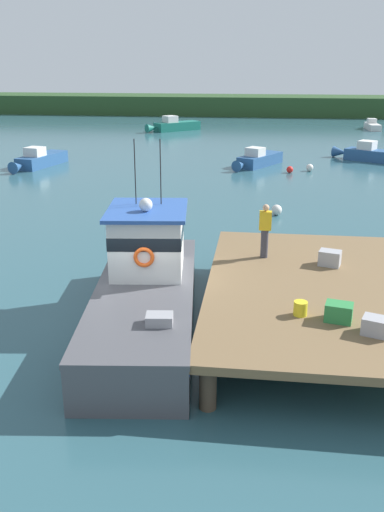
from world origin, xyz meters
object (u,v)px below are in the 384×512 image
(moored_boat_far_right, at_px, (174,126))
(mooring_buoy_inshore, at_px, (290,170))
(bait_bucket, at_px, (300,308))
(moored_boat_mid_harbor, at_px, (372,126))
(moored_boat_outer_mooring, at_px, (371,154))
(mooring_buoy_channel_marker, at_px, (310,168))
(mooring_buoy_outer, at_px, (277,210))
(main_fishing_boat, at_px, (147,285))
(moored_boat_near_channel, at_px, (39,160))
(crate_stack_mid_dock, at_px, (377,326))
(crate_single_by_cleat, at_px, (339,312))
(crate_stack_near_edge, at_px, (330,258))
(deckhand_by_the_boat, at_px, (265,230))
(moored_boat_off_the_point, at_px, (258,160))

(moored_boat_far_right, bearing_deg, mooring_buoy_inshore, -62.96)
(bait_bucket, distance_m, moored_boat_mid_harbor, 49.79)
(moored_boat_outer_mooring, relative_size, moored_boat_far_right, 1.00)
(moored_boat_far_right, bearing_deg, mooring_buoy_channel_marker, -59.33)
(moored_boat_outer_mooring, height_order, mooring_buoy_outer, moored_boat_outer_mooring)
(main_fishing_boat, relative_size, moored_boat_mid_harbor, 2.32)
(moored_boat_near_channel, bearing_deg, crate_stack_mid_dock, -54.64)
(crate_stack_mid_dock, relative_size, moored_boat_mid_harbor, 0.14)
(main_fishing_boat, height_order, moored_boat_near_channel, main_fishing_boat)
(bait_bucket, bearing_deg, moored_boat_mid_harbor, 78.15)
(moored_boat_outer_mooring, xyz_separation_m, mooring_buoy_channel_marker, (-4.64, -4.52, -0.25))
(moored_boat_outer_mooring, height_order, mooring_buoy_channel_marker, moored_boat_outer_mooring)
(moored_boat_far_right, xyz_separation_m, moored_boat_near_channel, (-5.89, -21.05, -0.05))
(main_fishing_boat, bearing_deg, mooring_buoy_channel_marker, 75.01)
(main_fishing_boat, relative_size, moored_boat_far_right, 1.89)
(crate_single_by_cleat, relative_size, mooring_buoy_channel_marker, 1.31)
(mooring_buoy_inshore, bearing_deg, moored_boat_outer_mooring, 41.58)
(crate_stack_near_edge, relative_size, deckhand_by_the_boat, 0.37)
(crate_stack_near_edge, height_order, moored_boat_far_right, crate_stack_near_edge)
(crate_single_by_cleat, xyz_separation_m, moored_boat_outer_mooring, (5.89, 29.20, -0.94))
(main_fishing_boat, distance_m, mooring_buoy_inshore, 22.49)
(main_fishing_boat, bearing_deg, mooring_buoy_outer, 71.97)
(bait_bucket, relative_size, deckhand_by_the_boat, 0.21)
(moored_boat_outer_mooring, distance_m, moored_boat_far_right, 23.09)
(moored_boat_mid_harbor, relative_size, mooring_buoy_inshore, 10.04)
(crate_stack_near_edge, distance_m, deckhand_by_the_boat, 2.04)
(crate_stack_near_edge, distance_m, moored_boat_near_channel, 26.51)
(moored_boat_near_channel, xyz_separation_m, mooring_buoy_inshore, (16.69, -0.12, -0.26))
(moored_boat_outer_mooring, bearing_deg, crate_stack_mid_dock, -99.83)
(deckhand_by_the_boat, height_order, mooring_buoy_inshore, deckhand_by_the_boat)
(crate_stack_near_edge, relative_size, moored_boat_mid_harbor, 0.14)
(bait_bucket, bearing_deg, crate_single_by_cleat, -12.85)
(moored_boat_mid_harbor, height_order, moored_boat_near_channel, moored_boat_near_channel)
(moored_boat_far_right, bearing_deg, main_fishing_boat, -82.05)
(bait_bucket, height_order, moored_boat_outer_mooring, bait_bucket)
(moored_boat_off_the_point, relative_size, moored_boat_near_channel, 0.91)
(moored_boat_off_the_point, xyz_separation_m, moored_boat_outer_mooring, (8.02, 3.11, 0.03))
(main_fishing_boat, height_order, moored_boat_mid_harbor, main_fishing_boat)
(mooring_buoy_channel_marker, bearing_deg, mooring_buoy_inshore, -149.85)
(crate_stack_near_edge, distance_m, moored_boat_off_the_point, 22.56)
(deckhand_by_the_boat, bearing_deg, moored_boat_mid_harbor, 76.11)
(moored_boat_near_channel, height_order, mooring_buoy_inshore, moored_boat_near_channel)
(main_fishing_boat, distance_m, bait_bucket, 4.39)
(deckhand_by_the_boat, height_order, moored_boat_mid_harbor, deckhand_by_the_boat)
(moored_boat_far_right, distance_m, mooring_buoy_channel_marker, 23.73)
(crate_single_by_cleat, height_order, bait_bucket, crate_single_by_cleat)
(mooring_buoy_channel_marker, bearing_deg, moored_boat_off_the_point, 157.52)
(moored_boat_mid_harbor, distance_m, moored_boat_near_channel, 36.07)
(moored_boat_outer_mooring, bearing_deg, mooring_buoy_inshore, -138.42)
(moored_boat_outer_mooring, bearing_deg, crate_stack_near_edge, -102.58)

